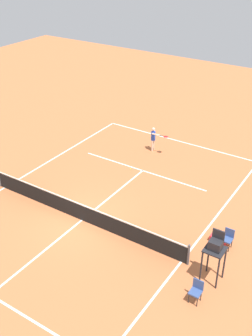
# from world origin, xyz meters

# --- Properties ---
(ground_plane) EXTENTS (60.00, 60.00, 0.00)m
(ground_plane) POSITION_xyz_m (0.00, 0.00, 0.00)
(ground_plane) COLOR #C66B3D
(court_lines) EXTENTS (11.02, 21.24, 0.01)m
(court_lines) POSITION_xyz_m (0.00, 0.00, 0.00)
(court_lines) COLOR white
(court_lines) RESTS_ON ground
(tennis_net) EXTENTS (11.62, 0.10, 1.07)m
(tennis_net) POSITION_xyz_m (0.00, 0.00, 0.50)
(tennis_net) COLOR #4C4C51
(tennis_net) RESTS_ON ground
(player_serving) EXTENTS (1.27, 0.49, 1.62)m
(player_serving) POSITION_xyz_m (0.75, -8.40, 0.96)
(player_serving) COLOR beige
(player_serving) RESTS_ON ground
(tennis_ball) EXTENTS (0.07, 0.07, 0.07)m
(tennis_ball) POSITION_xyz_m (0.68, -5.54, 0.03)
(tennis_ball) COLOR #CCE033
(tennis_ball) RESTS_ON ground
(umpire_chair) EXTENTS (0.80, 0.80, 2.41)m
(umpire_chair) POSITION_xyz_m (-6.95, 0.25, 1.61)
(umpire_chair) COLOR #232328
(umpire_chair) RESTS_ON ground
(courtside_chair_near) EXTENTS (0.44, 0.46, 0.95)m
(courtside_chair_near) POSITION_xyz_m (-6.88, 1.64, 0.53)
(courtside_chair_near) COLOR #262626
(courtside_chair_near) RESTS_ON ground
(courtside_chair_mid) EXTENTS (0.44, 0.46, 0.95)m
(courtside_chair_mid) POSITION_xyz_m (-6.75, -1.98, 0.53)
(courtside_chair_mid) COLOR #262626
(courtside_chair_mid) RESTS_ON ground
(equipment_bag) EXTENTS (0.76, 0.32, 0.30)m
(equipment_bag) POSITION_xyz_m (-6.28, -2.11, 0.15)
(equipment_bag) COLOR red
(equipment_bag) RESTS_ON ground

